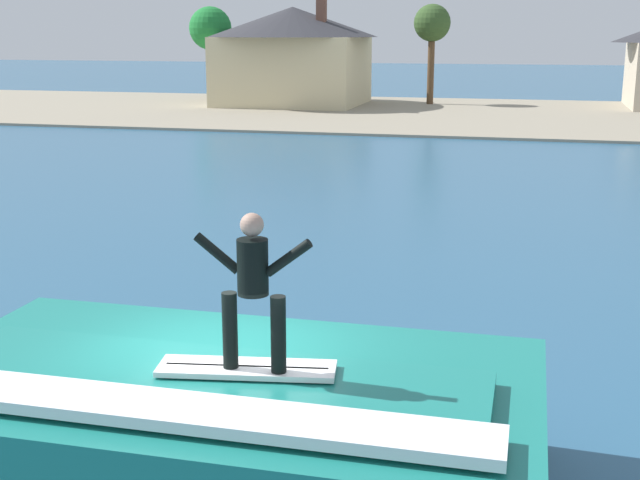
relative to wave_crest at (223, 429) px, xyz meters
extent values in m
plane|color=#2B5A7D|center=(-0.27, 0.64, -0.75)|extent=(260.00, 260.00, 0.00)
cube|color=#1B7B71|center=(0.00, 0.04, -0.04)|extent=(6.94, 3.87, 1.41)
cube|color=#1B7B71|center=(0.00, -0.45, 0.74)|extent=(5.90, 1.74, 0.16)
cube|color=white|center=(0.00, -1.22, 0.78)|extent=(6.25, 0.70, 0.12)
cube|color=white|center=(0.39, -0.26, 0.87)|extent=(1.93, 0.81, 0.06)
cube|color=black|center=(0.39, -0.26, 0.89)|extent=(1.71, 0.31, 0.01)
cylinder|color=black|center=(0.24, -0.34, 1.31)|extent=(0.16, 0.16, 0.82)
cylinder|color=black|center=(0.77, -0.34, 1.31)|extent=(0.16, 0.16, 0.82)
cylinder|color=black|center=(0.51, -0.34, 2.00)|extent=(0.32, 0.32, 0.58)
sphere|color=tan|center=(0.51, -0.34, 2.44)|extent=(0.24, 0.24, 0.24)
cylinder|color=black|center=(0.13, -0.34, 2.13)|extent=(0.50, 0.10, 0.42)
cylinder|color=black|center=(0.88, -0.34, 2.13)|extent=(0.50, 0.10, 0.42)
cube|color=gray|center=(-0.27, 45.23, -0.68)|extent=(120.00, 24.01, 0.13)
cube|color=silver|center=(-15.61, 47.19, 0.02)|extent=(4.46, 1.71, 0.90)
cube|color=#262D38|center=(-15.94, 47.19, 0.79)|extent=(2.45, 1.54, 0.64)
cylinder|color=black|center=(-14.16, 48.10, -0.43)|extent=(0.64, 0.22, 0.64)
cylinder|color=black|center=(-14.16, 46.28, -0.43)|extent=(0.64, 0.22, 0.64)
cylinder|color=black|center=(-17.06, 48.10, -0.43)|extent=(0.64, 0.22, 0.64)
cylinder|color=black|center=(-17.06, 46.28, -0.43)|extent=(0.64, 0.22, 0.64)
cube|color=beige|center=(-13.08, 49.11, 1.59)|extent=(9.35, 8.64, 4.68)
cone|color=#2D2D33|center=(-13.08, 49.11, 4.93)|extent=(11.59, 11.59, 1.99)
cube|color=brown|center=(-10.74, 47.81, 5.43)|extent=(0.60, 0.60, 1.80)
cylinder|color=brown|center=(-3.91, 51.67, 1.68)|extent=(0.46, 0.46, 4.86)
sphere|color=#355326|center=(-3.91, 51.67, 4.87)|extent=(2.52, 2.52, 2.52)
cylinder|color=brown|center=(-19.88, 51.28, 1.43)|extent=(0.55, 0.55, 4.34)
sphere|color=#1E7A32|center=(-19.88, 51.28, 4.52)|extent=(3.08, 3.08, 3.08)
camera|label=1|loc=(3.17, -8.20, 4.32)|focal=47.78mm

